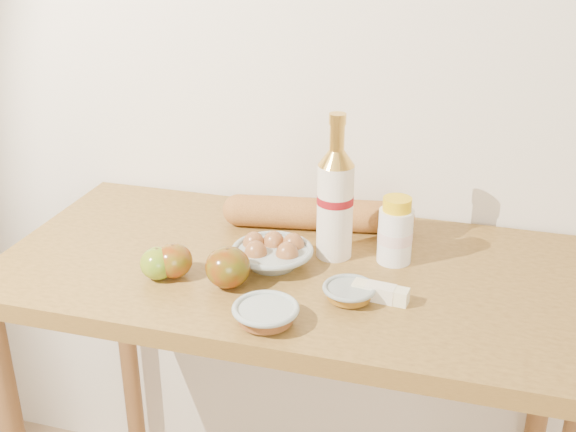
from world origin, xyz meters
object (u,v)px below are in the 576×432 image
object	(u,v)px
baguette	(317,214)
egg_bowl	(272,253)
table	(292,315)
cream_bottle	(395,232)
bourbon_bottle	(335,200)

from	to	relation	value
baguette	egg_bowl	bearing A→B (deg)	-113.30
egg_bowl	baguette	xyz separation A→B (m)	(0.05, 0.19, 0.01)
table	egg_bowl	bearing A→B (deg)	-164.63
cream_bottle	baguette	distance (m)	0.22
cream_bottle	egg_bowl	xyz separation A→B (m)	(-0.24, -0.08, -0.04)
bourbon_bottle	egg_bowl	xyz separation A→B (m)	(-0.11, -0.07, -0.10)
bourbon_bottle	egg_bowl	world-z (taller)	bourbon_bottle
bourbon_bottle	table	bearing A→B (deg)	-154.28
table	cream_bottle	xyz separation A→B (m)	(0.20, 0.07, 0.19)
baguette	table	bearing A→B (deg)	-102.04
egg_bowl	cream_bottle	bearing A→B (deg)	18.80
table	baguette	size ratio (longest dim) A/B	2.74
table	cream_bottle	size ratio (longest dim) A/B	8.56
cream_bottle	baguette	bearing A→B (deg)	132.46
table	cream_bottle	bearing A→B (deg)	19.45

